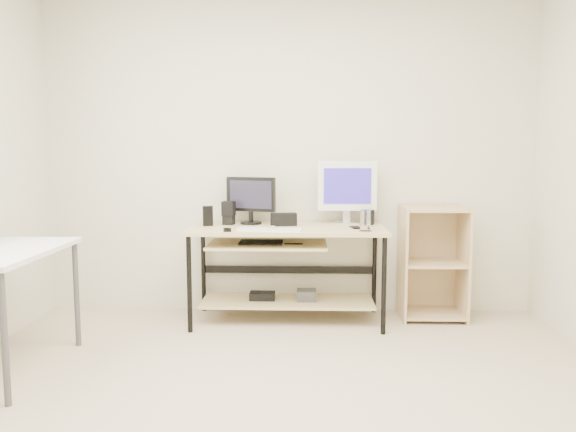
# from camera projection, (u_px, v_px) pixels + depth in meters

# --- Properties ---
(room) EXTENTS (4.01, 4.01, 2.62)m
(room) POSITION_uv_depth(u_px,v_px,m) (247.00, 154.00, 2.66)
(room) COLOR #C1AF94
(room) RESTS_ON ground
(desk) EXTENTS (1.50, 0.65, 0.75)m
(desk) POSITION_uv_depth(u_px,v_px,m) (284.00, 254.00, 4.35)
(desk) COLOR #CDBB82
(desk) RESTS_ON ground
(side_table) EXTENTS (0.60, 1.00, 0.75)m
(side_table) POSITION_uv_depth(u_px,v_px,m) (0.00, 263.00, 3.34)
(side_table) COLOR white
(side_table) RESTS_ON ground
(shelf_unit) EXTENTS (0.50, 0.40, 0.90)m
(shelf_unit) POSITION_uv_depth(u_px,v_px,m) (432.00, 262.00, 4.48)
(shelf_unit) COLOR #D0B282
(shelf_unit) RESTS_ON ground
(black_monitor) EXTENTS (0.40, 0.17, 0.38)m
(black_monitor) POSITION_uv_depth(u_px,v_px,m) (251.00, 197.00, 4.47)
(black_monitor) COLOR black
(black_monitor) RESTS_ON desk
(white_imac) EXTENTS (0.47, 0.15, 0.50)m
(white_imac) POSITION_uv_depth(u_px,v_px,m) (347.00, 188.00, 4.47)
(white_imac) COLOR silver
(white_imac) RESTS_ON desk
(keyboard) EXTENTS (0.49, 0.21, 0.02)m
(keyboard) POSITION_uv_depth(u_px,v_px,m) (270.00, 229.00, 4.12)
(keyboard) COLOR white
(keyboard) RESTS_ON desk
(mouse) EXTENTS (0.10, 0.12, 0.04)m
(mouse) POSITION_uv_depth(u_px,v_px,m) (272.00, 228.00, 4.11)
(mouse) COLOR #B2B2B7
(mouse) RESTS_ON desk
(center_speaker) EXTENTS (0.21, 0.13, 0.10)m
(center_speaker) POSITION_uv_depth(u_px,v_px,m) (284.00, 219.00, 4.39)
(center_speaker) COLOR black
(center_speaker) RESTS_ON desk
(speaker_left) EXTENTS (0.11, 0.11, 0.19)m
(speaker_left) POSITION_uv_depth(u_px,v_px,m) (229.00, 212.00, 4.45)
(speaker_left) COLOR black
(speaker_left) RESTS_ON desk
(speaker_right) EXTENTS (0.12, 0.12, 0.12)m
(speaker_right) POSITION_uv_depth(u_px,v_px,m) (367.00, 217.00, 4.46)
(speaker_right) COLOR black
(speaker_right) RESTS_ON desk
(audio_controller) EXTENTS (0.09, 0.07, 0.16)m
(audio_controller) POSITION_uv_depth(u_px,v_px,m) (208.00, 216.00, 4.38)
(audio_controller) COLOR black
(audio_controller) RESTS_ON desk
(volume_puck) EXTENTS (0.06, 0.06, 0.02)m
(volume_puck) POSITION_uv_depth(u_px,v_px,m) (227.00, 230.00, 4.07)
(volume_puck) COLOR black
(volume_puck) RESTS_ON desk
(smartphone) EXTENTS (0.09, 0.13, 0.01)m
(smartphone) POSITION_uv_depth(u_px,v_px,m) (356.00, 227.00, 4.26)
(smartphone) COLOR black
(smartphone) RESTS_ON desk
(coaster) EXTENTS (0.12, 0.12, 0.01)m
(coaster) POSITION_uv_depth(u_px,v_px,m) (365.00, 231.00, 4.08)
(coaster) COLOR #8D5D3F
(coaster) RESTS_ON desk
(drinking_glass) EXTENTS (0.10, 0.10, 0.15)m
(drinking_glass) POSITION_uv_depth(u_px,v_px,m) (365.00, 220.00, 4.07)
(drinking_glass) COLOR white
(drinking_glass) RESTS_ON coaster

